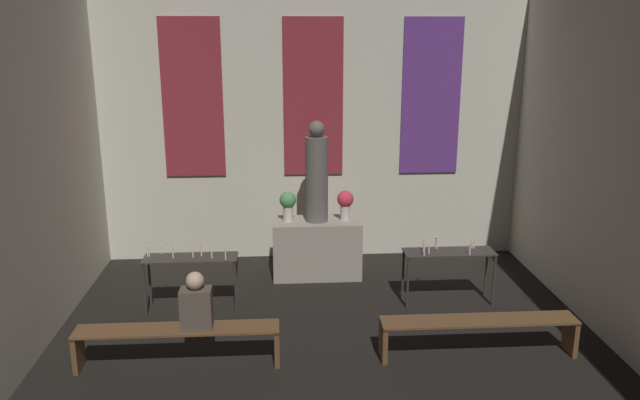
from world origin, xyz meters
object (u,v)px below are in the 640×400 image
altar (317,248)px  pew_back_right (478,328)px  pew_back_left (178,338)px  candle_rack_left (191,264)px  statue (317,175)px  flower_vase_left (288,203)px  person_seated (196,304)px  flower_vase_right (345,202)px  candle_rack_right (449,258)px

altar → pew_back_right: (1.78, -2.70, -0.10)m
pew_back_right → pew_back_left: bearing=180.0°
pew_back_left → candle_rack_left: bearing=91.7°
candle_rack_left → pew_back_left: (0.05, -1.56, -0.31)m
pew_back_right → statue: bearing=123.4°
flower_vase_left → candle_rack_left: (-1.38, -1.14, -0.54)m
pew_back_left → person_seated: person_seated is taller
flower_vase_left → pew_back_right: bearing=-50.4°
altar → flower_vase_left: 0.87m
flower_vase_right → pew_back_right: size_ratio=0.20×
statue → pew_back_left: size_ratio=0.67×
pew_back_left → pew_back_right: size_ratio=1.00×
statue → flower_vase_left: (-0.45, -0.00, -0.44)m
altar → flower_vase_right: flower_vase_right is taller
flower_vase_right → pew_back_right: 3.13m
candle_rack_left → pew_back_right: bearing=-23.4°
flower_vase_right → person_seated: bearing=-126.5°
candle_rack_right → candle_rack_left: bearing=-180.0°
statue → flower_vase_right: bearing=-0.0°
candle_rack_right → pew_back_left: (-3.60, -1.56, -0.31)m
statue → candle_rack_right: size_ratio=1.22×
flower_vase_right → altar: bearing=180.0°
person_seated → candle_rack_right: bearing=24.8°
candle_rack_left → pew_back_left: bearing=-88.3°
altar → flower_vase_right: bearing=0.0°
flower_vase_right → candle_rack_left: size_ratio=0.37×
flower_vase_left → person_seated: flower_vase_left is taller
flower_vase_right → pew_back_left: flower_vase_right is taller
statue → pew_back_right: size_ratio=0.67×
candle_rack_right → person_seated: person_seated is taller
flower_vase_left → flower_vase_right: 0.90m
altar → flower_vase_left: size_ratio=2.91×
altar → candle_rack_right: candle_rack_right is taller
statue → person_seated: bearing=-119.8°
statue → candle_rack_left: size_ratio=1.22×
candle_rack_right → pew_back_left: size_ratio=0.55×
statue → flower_vase_left: size_ratio=3.31×
altar → flower_vase_right: size_ratio=2.91×
altar → person_seated: 3.13m
altar → statue: statue is taller
altar → candle_rack_left: (-1.83, -1.14, 0.21)m
flower_vase_left → flower_vase_right: size_ratio=1.00×
altar → statue: (0.00, 0.00, 1.19)m
candle_rack_left → flower_vase_left: bearing=39.7°
flower_vase_left → pew_back_left: 3.13m
flower_vase_left → candle_rack_right: size_ratio=0.37×
flower_vase_left → person_seated: size_ratio=0.69×
pew_back_left → flower_vase_left: bearing=63.8°
candle_rack_left → altar: bearing=32.0°
candle_rack_left → candle_rack_right: (3.65, 0.00, 0.00)m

